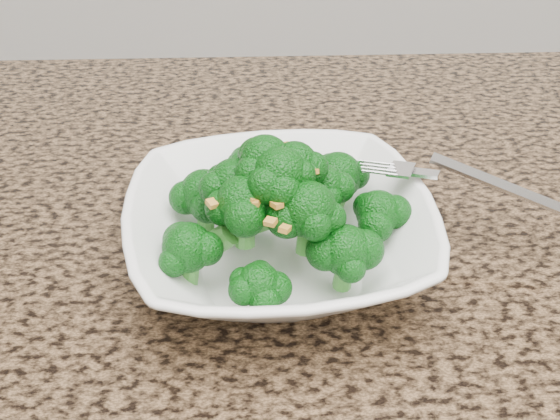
{
  "coord_description": "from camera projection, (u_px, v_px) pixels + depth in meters",
  "views": [
    {
      "loc": [
        -0.17,
        -0.01,
        1.24
      ],
      "look_at": [
        -0.15,
        0.41,
        0.95
      ],
      "focal_mm": 45.0,
      "sensor_mm": 36.0,
      "label": 1
    }
  ],
  "objects": [
    {
      "name": "broccoli_pile",
      "position": [
        280.0,
        162.0,
        0.49
      ],
      "size": [
        0.2,
        0.2,
        0.07
      ],
      "primitive_type": null,
      "color": "#084D0B",
      "rests_on": "bowl"
    },
    {
      "name": "granite_counter",
      "position": [
        518.0,
        382.0,
        0.46
      ],
      "size": [
        1.64,
        1.04,
        0.03
      ],
      "primitive_type": "cube",
      "color": "brown",
      "rests_on": "cabinet"
    },
    {
      "name": "bowl",
      "position": [
        280.0,
        234.0,
        0.53
      ],
      "size": [
        0.25,
        0.25,
        0.06
      ],
      "primitive_type": "imported",
      "rotation": [
        0.0,
        0.0,
        0.1
      ],
      "color": "white",
      "rests_on": "granite_counter"
    },
    {
      "name": "fork",
      "position": [
        430.0,
        173.0,
        0.53
      ],
      "size": [
        0.17,
        0.1,
        0.01
      ],
      "primitive_type": null,
      "rotation": [
        0.0,
        0.0,
        -0.45
      ],
      "color": "silver",
      "rests_on": "bowl"
    },
    {
      "name": "garlic_topping",
      "position": [
        280.0,
        113.0,
        0.47
      ],
      "size": [
        0.12,
        0.12,
        0.01
      ],
      "primitive_type": null,
      "color": "gold",
      "rests_on": "broccoli_pile"
    }
  ]
}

